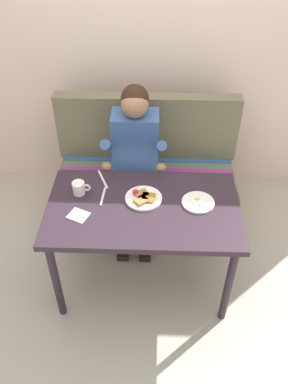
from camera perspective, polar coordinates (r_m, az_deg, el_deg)
The scene contains 11 objects.
ground_plane at distance 2.96m, azimuth -0.10°, elevation -12.56°, with size 8.00×8.00×0.00m, color #B2AB9B.
back_wall at distance 3.23m, azimuth 0.70°, elevation 21.26°, with size 4.40×0.10×2.60m, color beige.
table at distance 2.47m, azimuth -0.11°, elevation -3.54°, with size 1.20×0.70×0.73m.
couch at distance 3.26m, azimuth 0.35°, elevation 1.84°, with size 1.44×0.56×1.00m.
person at distance 2.87m, azimuth -1.31°, elevation 6.07°, with size 0.45×0.61×1.21m.
plate_breakfast at distance 2.45m, azimuth -0.06°, elevation -0.86°, with size 0.23×0.23×0.05m.
plate_eggs at distance 2.46m, azimuth 7.88°, elevation -1.48°, with size 0.20×0.20×0.04m.
coffee_mug at distance 2.52m, azimuth -9.44°, elevation 0.62°, with size 0.12×0.08×0.09m.
napkin at distance 2.39m, azimuth -9.54°, elevation -3.39°, with size 0.12×0.10×0.01m, color silver.
fork at distance 2.50m, azimuth -6.00°, elevation -0.62°, with size 0.01×0.17×0.01m, color silver.
knife at distance 2.63m, azimuth -6.02°, elevation 1.85°, with size 0.01×0.20×0.01m, color silver.
Camera 1 is at (0.06, -1.77, 2.37)m, focal length 36.61 mm.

